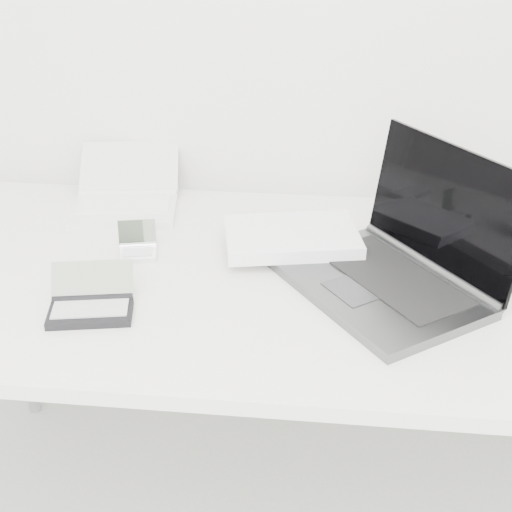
# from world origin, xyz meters

# --- Properties ---
(desk) EXTENTS (1.60, 0.80, 0.73)m
(desk) POSITION_xyz_m (0.00, 1.55, 0.68)
(desk) COLOR white
(desk) RESTS_ON ground
(laptop_large) EXTENTS (0.59, 0.50, 0.26)m
(laptop_large) POSITION_xyz_m (0.18, 1.57, 0.77)
(laptop_large) COLOR #4F5254
(laptop_large) RESTS_ON desk
(netbook_open_white) EXTENTS (0.28, 0.33, 0.11)m
(netbook_open_white) POSITION_xyz_m (-0.38, 1.83, 0.75)
(netbook_open_white) COLOR white
(netbook_open_white) RESTS_ON desk
(pda_silver) EXTENTS (0.09, 0.09, 0.07)m
(pda_silver) POSITION_xyz_m (-0.29, 1.60, 0.74)
(pda_silver) COLOR silver
(pda_silver) RESTS_ON desk
(palmtop_charcoal) EXTENTS (0.17, 0.16, 0.07)m
(palmtop_charcoal) POSITION_xyz_m (-0.32, 1.37, 0.75)
(palmtop_charcoal) COLOR black
(palmtop_charcoal) RESTS_ON desk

